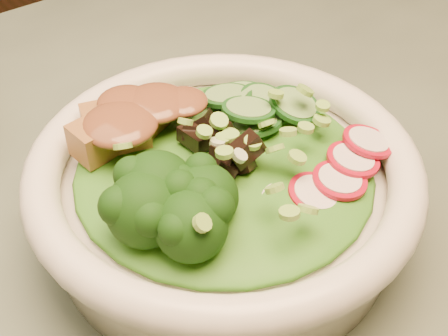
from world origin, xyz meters
TOP-DOWN VIEW (x-y plane):
  - dining_table at (0.00, 0.00)m, footprint 1.20×0.80m
  - salad_bowl at (-0.13, -0.01)m, footprint 0.26×0.26m
  - lettuce_bed at (-0.13, -0.01)m, footprint 0.20×0.20m
  - broccoli_florets at (-0.18, -0.04)m, footprint 0.09×0.09m
  - radish_slices at (-0.09, -0.06)m, footprint 0.11×0.07m
  - cucumber_slices at (-0.07, 0.03)m, footprint 0.09×0.09m
  - mushroom_heap at (-0.13, 0.00)m, footprint 0.09×0.09m
  - tofu_cubes at (-0.16, 0.05)m, footprint 0.10×0.08m
  - peanut_sauce at (-0.16, 0.05)m, footprint 0.07×0.05m
  - scallion_garnish at (-0.13, -0.01)m, footprint 0.18×0.18m

SIDE VIEW (x-z plane):
  - dining_table at x=0.00m, z-range 0.26..1.01m
  - salad_bowl at x=-0.13m, z-range 0.75..0.82m
  - lettuce_bed at x=-0.13m, z-range 0.80..0.82m
  - radish_slices at x=-0.09m, z-range 0.80..0.82m
  - cucumber_slices at x=-0.07m, z-range 0.80..0.84m
  - tofu_cubes at x=-0.16m, z-range 0.80..0.84m
  - mushroom_heap at x=-0.13m, z-range 0.80..0.84m
  - broccoli_florets at x=-0.18m, z-range 0.80..0.84m
  - scallion_garnish at x=-0.13m, z-range 0.82..0.84m
  - peanut_sauce at x=-0.16m, z-range 0.82..0.84m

